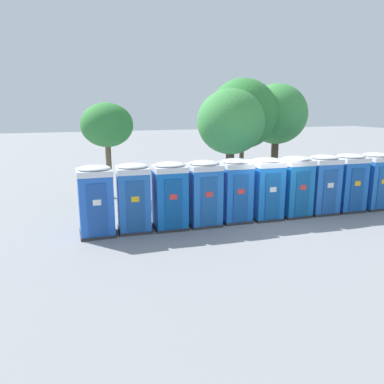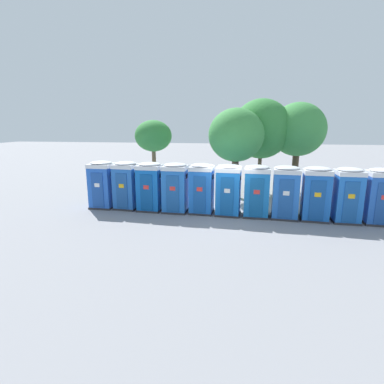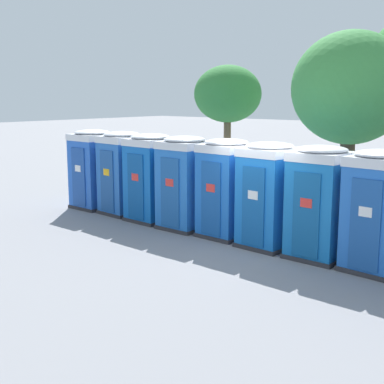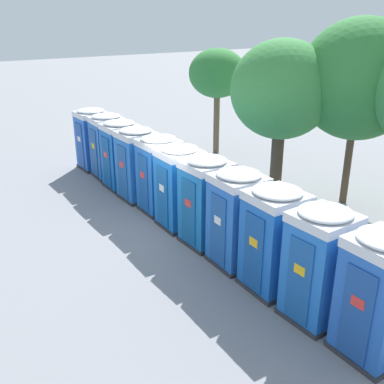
# 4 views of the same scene
# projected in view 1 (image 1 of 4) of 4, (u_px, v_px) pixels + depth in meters

# --- Properties ---
(ground_plane) EXTENTS (120.00, 120.00, 0.00)m
(ground_plane) POSITION_uv_depth(u_px,v_px,m) (265.00, 218.00, 15.59)
(ground_plane) COLOR gray
(portapotty_0) EXTENTS (1.25, 1.23, 2.54)m
(portapotty_0) POSITION_uv_depth(u_px,v_px,m) (96.00, 200.00, 13.30)
(portapotty_0) COLOR #2D2D33
(portapotty_0) RESTS_ON ground
(portapotty_1) EXTENTS (1.28, 1.29, 2.54)m
(portapotty_1) POSITION_uv_depth(u_px,v_px,m) (133.00, 197.00, 13.77)
(portapotty_1) COLOR #2D2D33
(portapotty_1) RESTS_ON ground
(portapotty_2) EXTENTS (1.29, 1.26, 2.54)m
(portapotty_2) POSITION_uv_depth(u_px,v_px,m) (170.00, 195.00, 14.10)
(portapotty_2) COLOR #2D2D33
(portapotty_2) RESTS_ON ground
(portapotty_3) EXTENTS (1.25, 1.22, 2.54)m
(portapotty_3) POSITION_uv_depth(u_px,v_px,m) (204.00, 193.00, 14.48)
(portapotty_3) COLOR #2D2D33
(portapotty_3) RESTS_ON ground
(portapotty_4) EXTENTS (1.23, 1.25, 2.54)m
(portapotty_4) POSITION_uv_depth(u_px,v_px,m) (235.00, 190.00, 14.97)
(portapotty_4) COLOR #2D2D33
(portapotty_4) RESTS_ON ground
(portapotty_5) EXTENTS (1.27, 1.28, 2.54)m
(portapotty_5) POSITION_uv_depth(u_px,v_px,m) (266.00, 188.00, 15.30)
(portapotty_5) COLOR #2D2D33
(portapotty_5) RESTS_ON ground
(portapotty_6) EXTENTS (1.24, 1.23, 2.54)m
(portapotty_6) POSITION_uv_depth(u_px,v_px,m) (295.00, 186.00, 15.72)
(portapotty_6) COLOR #2D2D33
(portapotty_6) RESTS_ON ground
(portapotty_7) EXTENTS (1.33, 1.30, 2.54)m
(portapotty_7) POSITION_uv_depth(u_px,v_px,m) (322.00, 184.00, 16.12)
(portapotty_7) COLOR #2D2D33
(portapotty_7) RESTS_ON ground
(portapotty_8) EXTENTS (1.32, 1.29, 2.54)m
(portapotty_8) POSITION_uv_depth(u_px,v_px,m) (349.00, 182.00, 16.50)
(portapotty_8) COLOR #2D2D33
(portapotty_8) RESTS_ON ground
(portapotty_9) EXTENTS (1.18, 1.22, 2.54)m
(portapotty_9) POSITION_uv_depth(u_px,v_px,m) (374.00, 181.00, 16.89)
(portapotty_9) COLOR #2D2D33
(portapotty_9) RESTS_ON ground
(street_tree_0) EXTENTS (2.56, 2.56, 4.75)m
(street_tree_0) POSITION_uv_depth(u_px,v_px,m) (107.00, 126.00, 18.33)
(street_tree_0) COLOR brown
(street_tree_0) RESTS_ON ground
(street_tree_1) EXTENTS (3.33, 3.33, 5.42)m
(street_tree_1) POSITION_uv_depth(u_px,v_px,m) (231.00, 122.00, 18.38)
(street_tree_1) COLOR #4C3826
(street_tree_1) RESTS_ON ground
(street_tree_2) EXTENTS (3.78, 3.78, 6.07)m
(street_tree_2) POSITION_uv_depth(u_px,v_px,m) (243.00, 114.00, 20.44)
(street_tree_2) COLOR brown
(street_tree_2) RESTS_ON ground
(street_tree_3) EXTENTS (3.50, 3.50, 5.84)m
(street_tree_3) POSITION_uv_depth(u_px,v_px,m) (277.00, 115.00, 21.48)
(street_tree_3) COLOR #4C3826
(street_tree_3) RESTS_ON ground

